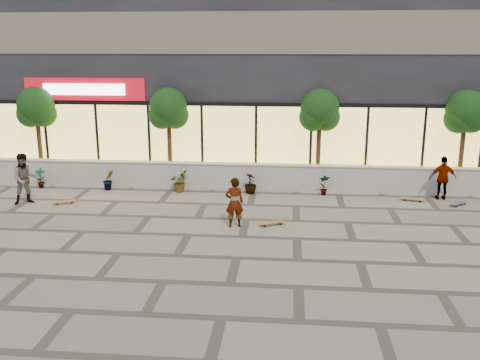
# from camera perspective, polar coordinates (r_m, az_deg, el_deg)

# --- Properties ---
(ground) EXTENTS (80.00, 80.00, 0.00)m
(ground) POSITION_cam_1_polar(r_m,az_deg,el_deg) (14.49, -0.37, -8.32)
(ground) COLOR #9B9686
(ground) RESTS_ON ground
(planter_wall) EXTENTS (22.00, 0.42, 1.04)m
(planter_wall) POSITION_cam_1_polar(r_m,az_deg,el_deg) (20.98, 1.52, 0.35)
(planter_wall) COLOR silver
(planter_wall) RESTS_ON ground
(retail_building) EXTENTS (24.00, 9.17, 8.50)m
(retail_building) POSITION_cam_1_polar(r_m,az_deg,el_deg) (25.87, 2.40, 11.33)
(retail_building) COLOR black
(retail_building) RESTS_ON ground
(shrub_a) EXTENTS (0.43, 0.29, 0.81)m
(shrub_a) POSITION_cam_1_polar(r_m,az_deg,el_deg) (22.67, -20.55, 0.19)
(shrub_a) COLOR #153E13
(shrub_a) RESTS_ON ground
(shrub_b) EXTENTS (0.57, 0.57, 0.81)m
(shrub_b) POSITION_cam_1_polar(r_m,az_deg,el_deg) (21.61, -13.84, 0.03)
(shrub_b) COLOR #153E13
(shrub_b) RESTS_ON ground
(shrub_c) EXTENTS (0.68, 0.77, 0.81)m
(shrub_c) POSITION_cam_1_polar(r_m,az_deg,el_deg) (20.86, -6.55, -0.15)
(shrub_c) COLOR #153E13
(shrub_c) RESTS_ON ground
(shrub_d) EXTENTS (0.64, 0.64, 0.81)m
(shrub_d) POSITION_cam_1_polar(r_m,az_deg,el_deg) (20.48, 1.14, -0.33)
(shrub_d) COLOR #153E13
(shrub_d) RESTS_ON ground
(shrub_e) EXTENTS (0.46, 0.35, 0.81)m
(shrub_e) POSITION_cam_1_polar(r_m,az_deg,el_deg) (20.48, 8.98, -0.51)
(shrub_e) COLOR #153E13
(shrub_e) RESTS_ON ground
(tree_west) EXTENTS (1.60, 1.50, 3.92)m
(tree_west) POSITION_cam_1_polar(r_m,az_deg,el_deg) (23.56, -20.90, 7.05)
(tree_west) COLOR #462C19
(tree_west) RESTS_ON ground
(tree_midwest) EXTENTS (1.60, 1.50, 3.92)m
(tree_midwest) POSITION_cam_1_polar(r_m,az_deg,el_deg) (21.72, -7.64, 7.32)
(tree_midwest) COLOR #462C19
(tree_midwest) RESTS_ON ground
(tree_mideast) EXTENTS (1.60, 1.50, 3.92)m
(tree_mideast) POSITION_cam_1_polar(r_m,az_deg,el_deg) (21.21, 8.50, 7.12)
(tree_mideast) COLOR #462C19
(tree_mideast) RESTS_ON ground
(tree_east) EXTENTS (1.60, 1.50, 3.92)m
(tree_east) POSITION_cam_1_polar(r_m,az_deg,el_deg) (22.20, 22.91, 6.48)
(tree_east) COLOR #462C19
(tree_east) RESTS_ON ground
(skater_center) EXTENTS (0.65, 0.51, 1.59)m
(skater_center) POSITION_cam_1_polar(r_m,az_deg,el_deg) (16.64, -0.61, -2.40)
(skater_center) COLOR white
(skater_center) RESTS_ON ground
(skater_left) EXTENTS (1.13, 1.08, 1.83)m
(skater_left) POSITION_cam_1_polar(r_m,az_deg,el_deg) (20.53, -21.95, 0.12)
(skater_left) COLOR tan
(skater_left) RESTS_ON ground
(skater_right_near) EXTENTS (0.95, 0.41, 1.61)m
(skater_right_near) POSITION_cam_1_polar(r_m,az_deg,el_deg) (20.97, 20.85, 0.19)
(skater_right_near) COLOR white
(skater_right_near) RESTS_ON ground
(skateboard_center) EXTENTS (0.88, 0.58, 0.10)m
(skateboard_center) POSITION_cam_1_polar(r_m,az_deg,el_deg) (16.99, 3.44, -4.57)
(skateboard_center) COLOR olive
(skateboard_center) RESTS_ON ground
(skateboard_left) EXTENTS (0.80, 0.56, 0.10)m
(skateboard_left) POSITION_cam_1_polar(r_m,az_deg,el_deg) (20.22, -18.22, -2.21)
(skateboard_left) COLOR #C05924
(skateboard_left) RESTS_ON ground
(skateboard_right_near) EXTENTS (0.88, 0.43, 0.10)m
(skateboard_right_near) POSITION_cam_1_polar(r_m,az_deg,el_deg) (20.53, 17.92, -1.93)
(skateboard_right_near) COLOR olive
(skateboard_right_near) RESTS_ON ground
(skateboard_right_far) EXTENTS (0.78, 0.70, 0.10)m
(skateboard_right_far) POSITION_cam_1_polar(r_m,az_deg,el_deg) (20.55, 22.31, -2.31)
(skateboard_right_far) COLOR #484884
(skateboard_right_far) RESTS_ON ground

